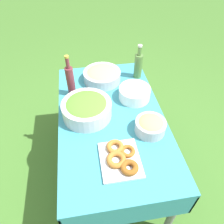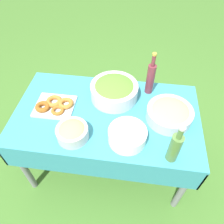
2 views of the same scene
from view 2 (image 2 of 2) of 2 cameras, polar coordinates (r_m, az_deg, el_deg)
The scene contains 9 objects.
ground_plane at distance 2.18m, azimuth -1.11°, elevation -12.76°, with size 14.00×14.00×0.00m, color #3D6B28.
picnic_table at distance 1.67m, azimuth -1.42°, elevation -2.54°, with size 1.35×0.77×0.72m.
salad_bowl at distance 1.66m, azimuth 0.58°, elevation 5.76°, with size 0.36×0.36×0.14m.
pasta_bowl at distance 1.57m, azimuth 14.82°, elevation -0.29°, with size 0.32×0.32×0.11m.
donut_platter at distance 1.67m, azimuth -14.72°, elevation 1.72°, with size 0.30×0.24×0.05m.
plate_stack at distance 1.41m, azimuth 4.03°, elevation -6.16°, with size 0.25×0.25×0.10m.
olive_oil_bottle at distance 1.33m, azimuth 16.11°, elevation -8.77°, with size 0.07×0.07×0.31m.
wine_bottle at distance 1.69m, azimuth 10.05°, elevation 8.80°, with size 0.06×0.06×0.35m.
bread_bowl at distance 1.44m, azimuth -10.34°, elevation -5.11°, with size 0.21×0.21×0.11m.
Camera 2 is at (0.18, -1.03, 1.91)m, focal length 35.00 mm.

